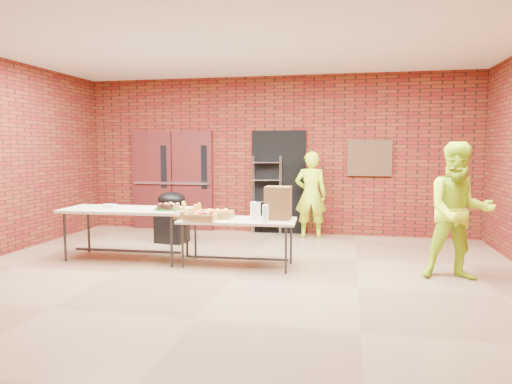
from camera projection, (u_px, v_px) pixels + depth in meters
room at (231, 159)px, 5.92m from camera, size 8.08×7.08×3.28m
double_doors at (172, 180)px, 9.76m from camera, size 1.78×0.12×2.10m
dark_doorway at (279, 182)px, 9.32m from camera, size 1.10×0.06×2.10m
bronze_plaque at (370, 158)px, 8.91m from camera, size 0.85×0.04×0.70m
wire_rack at (267, 195)px, 9.26m from camera, size 0.61×0.29×1.59m
table_left at (127, 213)px, 7.13m from camera, size 2.00×0.90×0.81m
table_right at (238, 223)px, 6.73m from camera, size 1.74×0.80×0.70m
basket_bananas at (192, 214)px, 6.81m from camera, size 0.48×0.37×0.15m
basket_oranges at (218, 214)px, 6.85m from camera, size 0.43×0.33×0.13m
basket_apples at (201, 216)px, 6.61m from camera, size 0.44×0.34×0.14m
muffin_tray at (168, 206)px, 6.99m from camera, size 0.43×0.43×0.11m
napkin_box at (109, 206)px, 7.12m from camera, size 0.19×0.13×0.06m
coffee_dispenser at (278, 203)px, 6.71m from camera, size 0.37×0.33×0.48m
cup_stack_front at (258, 212)px, 6.57m from camera, size 0.09×0.09×0.26m
cup_stack_mid at (265, 214)px, 6.39m from camera, size 0.09×0.09×0.26m
cup_stack_back at (253, 211)px, 6.63m from camera, size 0.09×0.09×0.27m
covered_grill at (172, 217)px, 8.44m from camera, size 0.57×0.50×0.95m
volunteer_woman at (311, 195)px, 8.85m from camera, size 0.63×0.43×1.68m
volunteer_man at (459, 211)px, 6.02m from camera, size 0.91×0.72×1.83m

